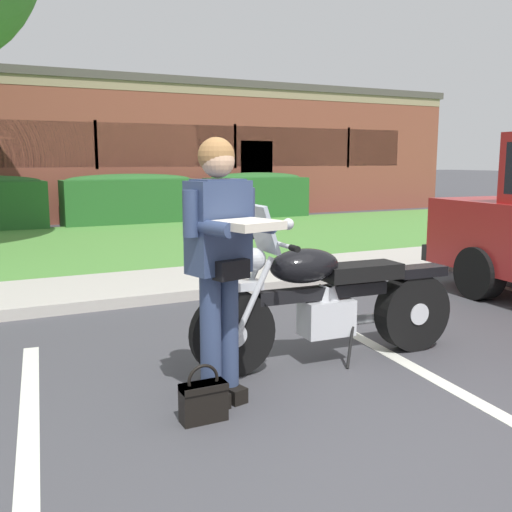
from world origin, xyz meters
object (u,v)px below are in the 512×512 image
at_px(motorcycle, 338,300).
at_px(rider_person, 221,250).
at_px(handbag, 203,398).
at_px(hedge_center_left, 131,198).
at_px(hedge_center_right, 256,195).
at_px(brick_building, 63,151).

height_order(motorcycle, rider_person, rider_person).
distance_m(handbag, hedge_center_left, 11.30).
bearing_deg(hedge_center_right, brick_building, 123.68).
height_order(handbag, hedge_center_right, hedge_center_right).
xyz_separation_m(hedge_center_left, brick_building, (-0.59, 6.01, 1.21)).
height_order(motorcycle, hedge_center_left, motorcycle).
bearing_deg(handbag, brick_building, 83.75).
bearing_deg(handbag, rider_person, 44.50).
bearing_deg(hedge_center_left, motorcycle, -96.05).
xyz_separation_m(rider_person, handbag, (-0.21, -0.21, -0.86)).
relative_size(motorcycle, hedge_center_right, 0.81).
relative_size(hedge_center_left, brick_building, 0.14).
relative_size(rider_person, hedge_center_left, 0.53).
xyz_separation_m(motorcycle, hedge_center_right, (4.52, 10.45, 0.16)).
height_order(handbag, hedge_center_left, hedge_center_left).
bearing_deg(brick_building, hedge_center_left, -84.36).
bearing_deg(rider_person, brick_building, 84.38).
xyz_separation_m(handbag, hedge_center_left, (2.46, 11.02, 0.51)).
bearing_deg(rider_person, hedge_center_left, 78.25).
xyz_separation_m(motorcycle, hedge_center_left, (1.11, 10.45, 0.16)).
relative_size(handbag, brick_building, 0.02).
bearing_deg(handbag, hedge_center_left, 77.42).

